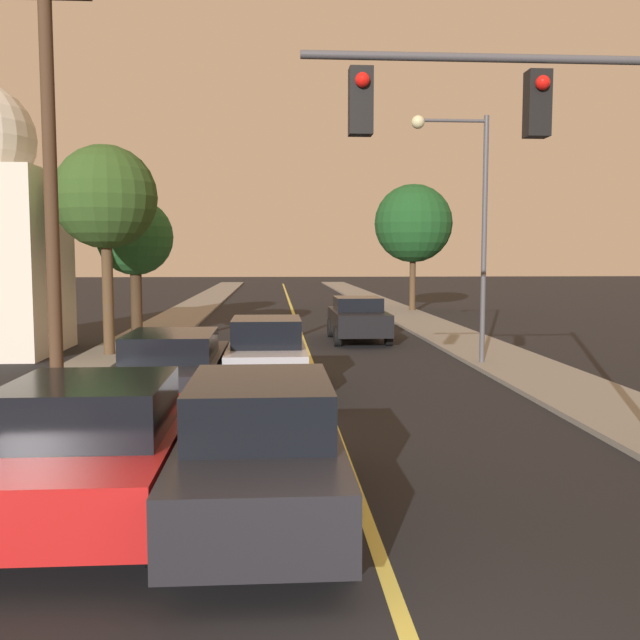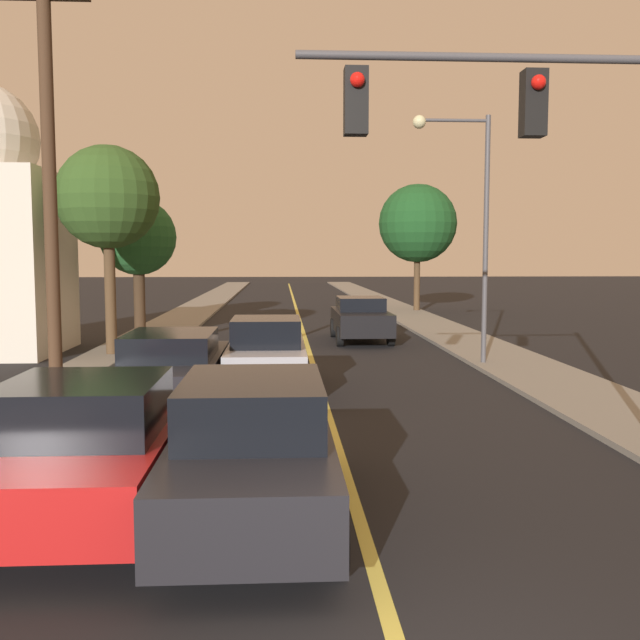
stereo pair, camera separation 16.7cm
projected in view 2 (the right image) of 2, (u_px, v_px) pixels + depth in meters
name	position (u px, v px, depth m)	size (l,w,h in m)	color
road_surface	(297.00, 310.00, 40.55)	(8.76, 80.00, 0.01)	black
sidewalk_left	(197.00, 309.00, 40.23)	(2.50, 80.00, 0.12)	gray
sidewalk_right	(395.00, 308.00, 40.85)	(2.50, 80.00, 0.12)	gray
car_near_lane_front	(253.00, 448.00, 8.21)	(1.90, 4.81, 1.70)	black
car_near_lane_second	(266.00, 355.00, 15.98)	(1.84, 4.08, 1.70)	#A5A8B2
car_outer_lane_front	(88.00, 447.00, 8.28)	(2.09, 4.30, 1.67)	red
car_outer_lane_second	(172.00, 367.00, 14.77)	(2.09, 5.18, 1.51)	black
car_far_oncoming	(361.00, 318.00, 25.59)	(1.97, 4.54, 1.59)	black
traffic_signal_mast	(557.00, 161.00, 9.89)	(5.56, 0.42, 5.90)	#47474C
streetlamp_right	(468.00, 203.00, 19.40)	(2.13, 0.36, 6.74)	#47474C
utility_pole_left	(50.00, 187.00, 12.60)	(1.60, 0.24, 8.02)	#422D1E
tree_left_near	(138.00, 238.00, 25.27)	(2.71, 2.71, 4.97)	#3D2B1C
tree_left_far	(108.00, 198.00, 21.14)	(3.06, 3.06, 6.22)	#4C3823
tree_right_near	(418.00, 224.00, 38.44)	(4.22, 4.22, 6.81)	#4C3823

